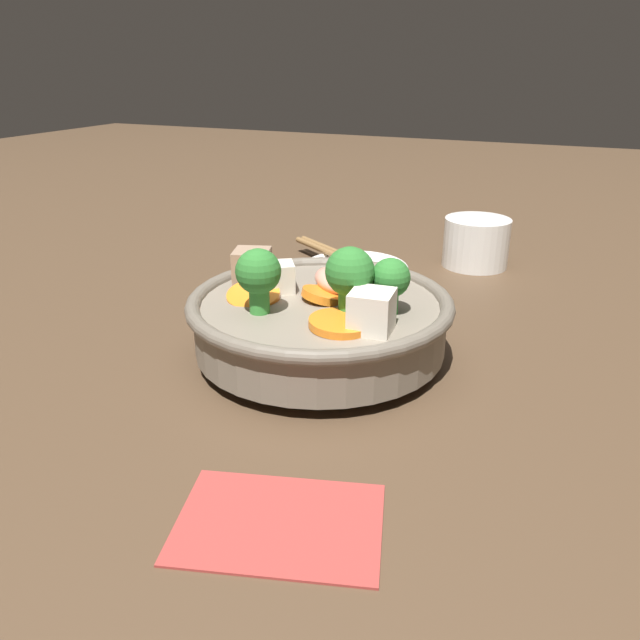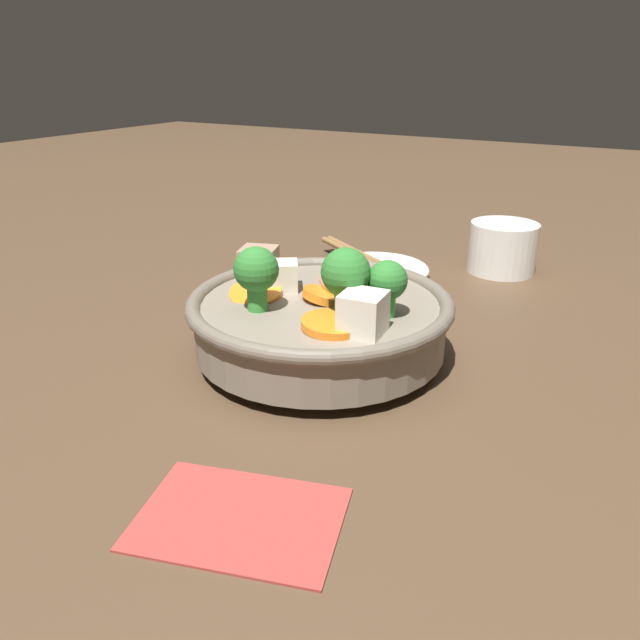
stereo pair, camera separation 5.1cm
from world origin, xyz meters
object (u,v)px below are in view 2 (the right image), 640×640
(tea_cup, at_px, (503,247))
(chopsticks_pair, at_px, (376,263))
(side_saucer, at_px, (375,271))
(stirfry_bowl, at_px, (320,316))

(tea_cup, bearing_deg, chopsticks_pair, -141.46)
(tea_cup, height_order, chopsticks_pair, tea_cup)
(side_saucer, height_order, tea_cup, tea_cup)
(side_saucer, distance_m, chopsticks_pair, 0.01)
(tea_cup, xyz_separation_m, chopsticks_pair, (-0.12, -0.09, -0.01))
(side_saucer, bearing_deg, chopsticks_pair, 180.00)
(stirfry_bowl, relative_size, side_saucer, 1.78)
(stirfry_bowl, distance_m, tea_cup, 0.31)
(side_saucer, height_order, chopsticks_pair, chopsticks_pair)
(side_saucer, relative_size, tea_cup, 1.57)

